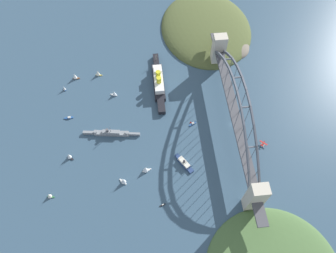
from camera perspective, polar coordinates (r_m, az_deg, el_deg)
name	(u,v)px	position (r m, az deg, el deg)	size (l,w,h in m)	color
ground_plane	(231,124)	(400.73, 11.26, 0.39)	(1400.00, 1400.00, 0.00)	#334C60
harbor_arch_bridge	(235,112)	(377.93, 11.96, 2.57)	(264.93, 17.18, 69.91)	beige
headland_east_shore	(207,29)	(506.27, 7.11, 17.04)	(167.79, 135.78, 28.52)	#4C562D
ocean_liner	(159,81)	(424.67, -1.72, 8.18)	(99.56, 14.09, 22.29)	black
naval_cruiser	(111,133)	(389.36, -10.26, -1.17)	(12.55, 69.29, 17.22)	gray
harbor_ferry_steamer	(184,163)	(366.31, 2.93, -6.60)	(26.90, 19.97, 7.73)	navy
seaplane_taxiing_near_bridge	(263,144)	(394.01, 16.79, -2.99)	(8.67, 8.76, 4.81)	#B7B7B2
small_boat_0	(146,169)	(361.25, -4.07, -7.69)	(7.25, 10.73, 9.75)	silver
small_boat_1	(69,156)	(384.62, -17.44, -5.10)	(7.43, 7.90, 9.95)	black
small_boat_2	(75,76)	(450.07, -16.48, 8.71)	(5.82, 9.58, 10.46)	brown
small_boat_3	(163,205)	(350.31, -0.97, -13.97)	(3.07, 6.96, 1.81)	black
small_boat_4	(123,181)	(357.81, -8.07, -9.67)	(8.55, 8.75, 11.34)	silver
small_boat_5	(193,124)	(393.62, 4.49, 0.49)	(6.16, 9.61, 2.35)	#234C8C
small_boat_6	(49,196)	(373.29, -20.64, -11.61)	(5.64, 8.46, 7.62)	#2D6B3D
small_boat_7	(64,88)	(442.48, -18.25, 6.58)	(5.99, 4.78, 7.90)	#234C8C
small_boat_8	(69,118)	(416.35, -17.46, 1.52)	(3.35, 11.45, 2.39)	#234C8C
small_boat_9	(98,73)	(446.24, -12.57, 9.41)	(5.98, 9.16, 9.93)	gold
small_boat_10	(114,93)	(420.85, -9.69, 5.92)	(6.61, 9.23, 8.72)	silver
channel_marker_buoy	(191,122)	(394.47, 4.12, 0.81)	(2.20, 2.20, 2.75)	red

